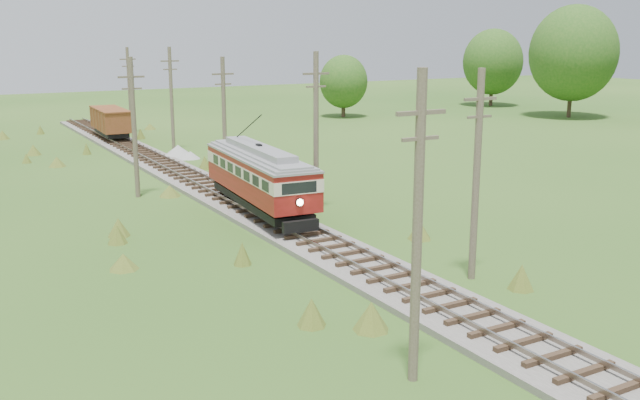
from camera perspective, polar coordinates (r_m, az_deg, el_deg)
railbed_main at (r=41.69m, az=-6.17°, el=-0.41°), size 3.60×96.00×0.57m
streetcar at (r=39.10m, az=-4.86°, el=2.12°), size 3.57×11.45×5.18m
gondola at (r=70.86m, az=-16.41°, el=6.10°), size 2.78×7.75×2.54m
gravel_pile at (r=59.68m, az=-11.13°, el=3.79°), size 2.96×3.14×1.08m
utility_pole_r_2 at (r=29.22m, az=12.42°, el=2.08°), size 1.60×0.30×8.60m
utility_pole_r_3 at (r=39.63m, az=-0.32°, el=5.49°), size 1.60×0.30×9.00m
utility_pole_r_4 at (r=51.25m, az=-7.68°, el=6.74°), size 1.60×0.30×8.40m
utility_pole_r_5 at (r=63.54m, az=-11.80°, el=8.01°), size 1.60×0.30×8.90m
utility_pole_r_6 at (r=75.94m, az=-15.01°, el=8.54°), size 1.60×0.30×8.70m
utility_pole_l_a at (r=19.98m, az=7.80°, el=-2.15°), size 1.60×0.30×9.00m
utility_pole_l_b at (r=45.11m, az=-14.65°, el=5.73°), size 1.60×0.30×8.60m
tree_right_4 at (r=93.05m, az=19.62°, el=11.00°), size 10.50×10.50×13.53m
tree_right_5 at (r=105.68m, az=13.66°, el=10.69°), size 8.40×8.40×10.82m
tree_mid_b at (r=88.39m, az=1.90°, el=9.45°), size 5.88×5.88×7.57m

